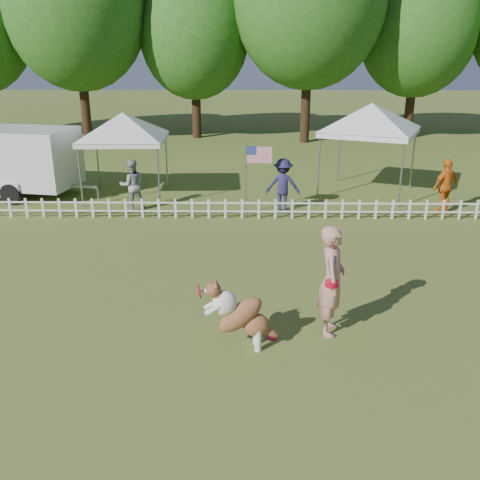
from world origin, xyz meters
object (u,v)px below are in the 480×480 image
at_px(dog, 242,315).
at_px(cargo_trailer, 12,162).
at_px(handler, 332,281).
at_px(canopy_tent_left, 125,156).
at_px(spectator_c, 446,186).
at_px(flag_pole, 246,180).
at_px(canopy_tent_right, 368,150).
at_px(spectator_a, 132,185).
at_px(frisbee_on_turf, 272,337).
at_px(spectator_b, 283,185).

bearing_deg(dog, cargo_trailer, 121.53).
bearing_deg(handler, dog, 121.27).
height_order(dog, canopy_tent_left, canopy_tent_left).
xyz_separation_m(canopy_tent_left, spectator_c, (10.21, -1.79, -0.55)).
bearing_deg(flag_pole, canopy_tent_right, 34.71).
bearing_deg(spectator_a, spectator_c, 157.43).
xyz_separation_m(frisbee_on_turf, spectator_b, (0.66, 7.91, 0.81)).
relative_size(frisbee_on_turf, canopy_tent_right, 0.07).
xyz_separation_m(frisbee_on_turf, spectator_c, (5.63, 7.73, 0.84)).
xyz_separation_m(cargo_trailer, flag_pole, (8.02, -2.15, -0.11)).
xyz_separation_m(dog, spectator_b, (1.19, 8.27, 0.19)).
relative_size(canopy_tent_left, flag_pole, 1.30).
height_order(canopy_tent_left, cargo_trailer, canopy_tent_left).
bearing_deg(spectator_c, canopy_tent_left, -38.92).
distance_m(frisbee_on_turf, canopy_tent_left, 10.66).
relative_size(flag_pole, spectator_a, 1.35).
bearing_deg(spectator_c, handler, 29.54).
relative_size(handler, spectator_a, 1.26).
bearing_deg(spectator_c, dog, 23.73).
bearing_deg(spectator_c, frisbee_on_turf, 24.96).
bearing_deg(frisbee_on_turf, cargo_trailer, 131.45).
bearing_deg(dog, canopy_tent_right, 60.85).
relative_size(dog, cargo_trailer, 0.24).
xyz_separation_m(dog, spectator_c, (6.16, 8.09, 0.21)).
height_order(canopy_tent_left, spectator_b, canopy_tent_left).
relative_size(canopy_tent_left, canopy_tent_right, 0.92).
height_order(canopy_tent_right, spectator_a, canopy_tent_right).
distance_m(handler, spectator_b, 7.68).
relative_size(dog, flag_pole, 0.59).
bearing_deg(canopy_tent_left, cargo_trailer, 175.89).
relative_size(canopy_tent_right, spectator_a, 1.91).
height_order(canopy_tent_right, flag_pole, canopy_tent_right).
height_order(handler, spectator_c, handler).
relative_size(cargo_trailer, spectator_c, 3.16).
bearing_deg(spectator_a, flag_pole, 151.43).
relative_size(dog, frisbee_on_turf, 5.85).
relative_size(frisbee_on_turf, cargo_trailer, 0.04).
distance_m(dog, frisbee_on_turf, 0.89).
bearing_deg(canopy_tent_left, spectator_a, -74.54).
xyz_separation_m(spectator_b, spectator_c, (4.98, -0.17, 0.02)).
distance_m(dog, spectator_a, 9.04).
xyz_separation_m(dog, spectator_a, (-3.54, 8.32, 0.16)).
xyz_separation_m(canopy_tent_left, spectator_b, (5.23, -1.62, -0.57)).
distance_m(flag_pole, spectator_b, 1.24).
distance_m(dog, spectator_c, 10.17).
relative_size(handler, canopy_tent_left, 0.72).
distance_m(handler, canopy_tent_right, 10.27).
bearing_deg(handler, canopy_tent_left, 41.72).
bearing_deg(canopy_tent_left, frisbee_on_turf, -66.71).
bearing_deg(spectator_c, canopy_tent_right, -80.52).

